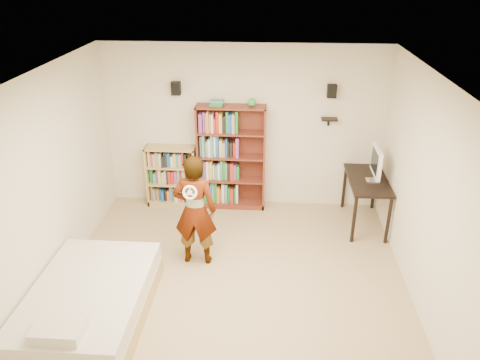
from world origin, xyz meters
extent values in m
cube|color=tan|center=(0.00, 0.00, 0.00)|extent=(4.50, 5.00, 0.01)
cube|color=beige|center=(0.00, 2.50, 1.35)|extent=(4.50, 0.02, 2.70)
cube|color=beige|center=(-2.25, 0.00, 1.35)|extent=(0.02, 5.00, 2.70)
cube|color=beige|center=(2.25, 0.00, 1.35)|extent=(0.02, 5.00, 2.70)
cube|color=white|center=(0.00, 0.00, 2.70)|extent=(4.50, 5.00, 0.02)
cube|color=silver|center=(0.00, 2.47, 2.67)|extent=(4.50, 0.06, 0.06)
cube|color=silver|center=(0.00, -2.47, 2.67)|extent=(4.50, 0.06, 0.06)
cube|color=silver|center=(-2.22, 0.00, 2.67)|extent=(0.06, 5.00, 0.06)
cube|color=silver|center=(2.22, 0.00, 2.67)|extent=(0.06, 5.00, 0.06)
cube|color=black|center=(-1.05, 2.40, 2.00)|extent=(0.14, 0.12, 0.20)
cube|color=black|center=(1.35, 2.40, 2.00)|extent=(0.14, 0.12, 0.20)
cube|color=black|center=(1.35, 2.41, 1.55)|extent=(0.25, 0.16, 0.02)
imported|color=black|center=(-0.54, 0.70, 0.79)|extent=(0.58, 0.39, 1.58)
torus|color=white|center=(-0.54, 0.41, 1.21)|extent=(0.19, 0.07, 0.19)
camera|label=1|loc=(0.43, -4.68, 3.84)|focal=35.00mm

